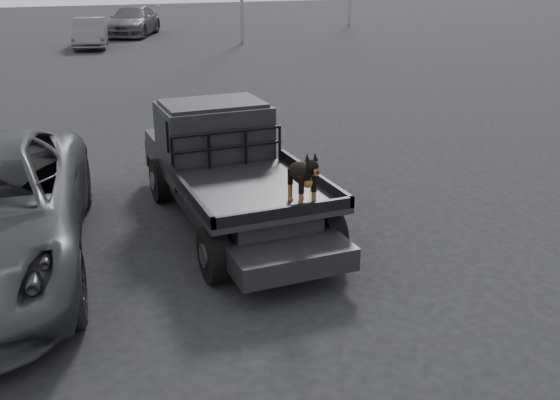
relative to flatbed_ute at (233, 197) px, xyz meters
name	(u,v)px	position (x,y,z in m)	size (l,w,h in m)	color
ground	(278,284)	(-0.10, -2.11, -0.46)	(120.00, 120.00, 0.00)	black
flatbed_ute	(233,197)	(0.00, 0.00, 0.00)	(2.00, 5.40, 0.92)	black
ute_cab	(213,128)	(0.00, 0.95, 0.90)	(1.72, 1.30, 0.88)	black
headache_rack	(228,149)	(0.00, 0.20, 0.74)	(1.80, 0.08, 0.55)	black
dog	(302,178)	(0.38, -1.77, 0.83)	(0.32, 0.60, 0.74)	black
distant_car_a	(90,33)	(0.57, 23.88, 0.25)	(1.49, 4.28, 1.41)	#535257
distant_car_b	(133,21)	(3.48, 28.56, 0.34)	(2.25, 5.55, 1.61)	#46454A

